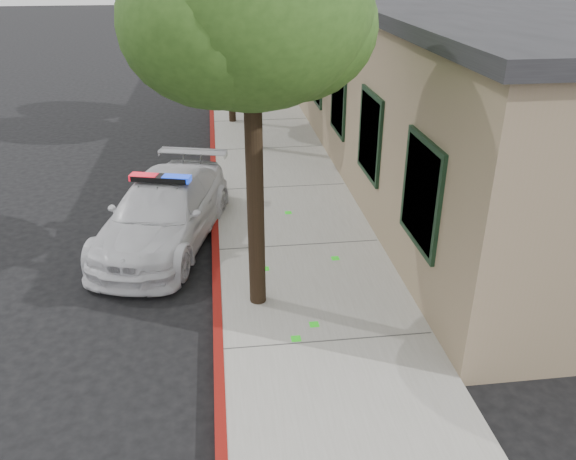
# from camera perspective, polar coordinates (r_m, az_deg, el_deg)

# --- Properties ---
(ground) EXTENTS (120.00, 120.00, 0.00)m
(ground) POSITION_cam_1_polar(r_m,az_deg,el_deg) (8.35, -7.32, -12.57)
(ground) COLOR black
(ground) RESTS_ON ground
(sidewalk) EXTENTS (3.20, 60.00, 0.15)m
(sidewalk) POSITION_cam_1_polar(r_m,az_deg,el_deg) (10.91, 0.89, -1.84)
(sidewalk) COLOR gray
(sidewalk) RESTS_ON ground
(red_curb) EXTENTS (0.14, 60.00, 0.16)m
(red_curb) POSITION_cam_1_polar(r_m,az_deg,el_deg) (10.82, -7.21, -2.29)
(red_curb) COLOR maroon
(red_curb) RESTS_ON ground
(clapboard_building) EXTENTS (7.30, 20.89, 4.24)m
(clapboard_building) POSITION_cam_1_polar(r_m,az_deg,el_deg) (17.11, 15.66, 14.89)
(clapboard_building) COLOR #857057
(clapboard_building) RESTS_ON ground
(police_car) EXTENTS (2.91, 4.74, 1.40)m
(police_car) POSITION_cam_1_polar(r_m,az_deg,el_deg) (11.30, -12.29, 1.77)
(police_car) COLOR silver
(police_car) RESTS_ON ground
(street_tree_near) EXTENTS (3.38, 3.15, 5.78)m
(street_tree_near) POSITION_cam_1_polar(r_m,az_deg,el_deg) (7.77, -3.71, 20.65)
(street_tree_near) COLOR black
(street_tree_near) RESTS_ON sidewalk
(street_tree_far) EXTENTS (2.71, 2.58, 4.89)m
(street_tree_far) POSITION_cam_1_polar(r_m,az_deg,el_deg) (18.54, -5.95, 21.76)
(street_tree_far) COLOR black
(street_tree_far) RESTS_ON sidewalk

